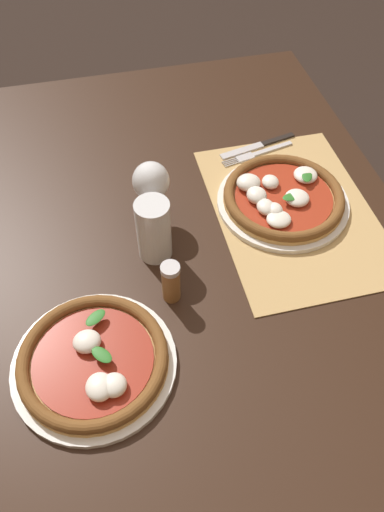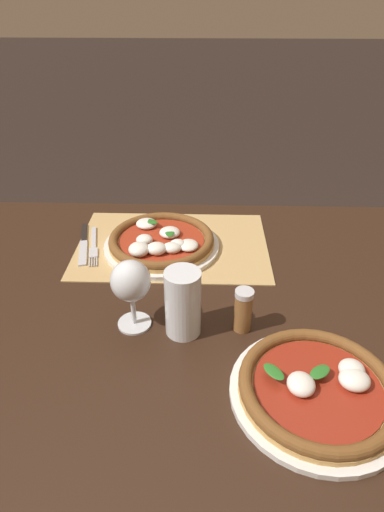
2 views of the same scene
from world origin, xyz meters
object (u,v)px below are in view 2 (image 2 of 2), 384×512
object	(u,v)px
pizza_near	(161,241)
fork	(94,246)
knife	(84,244)
pepper_shaker	(243,310)
wine_glass	(131,284)
pint_glass	(184,304)
pizza_far	(318,388)

from	to	relation	value
pizza_near	fork	xyz separation A→B (m)	(0.18, -0.00, -0.02)
pizza_near	fork	distance (m)	0.18
fork	knife	xyz separation A→B (m)	(0.03, -0.01, 0.00)
fork	pepper_shaker	distance (m)	0.49
wine_glass	fork	bearing A→B (deg)	-62.75
knife	pint_glass	bearing A→B (deg)	131.61
pizza_far	pint_glass	world-z (taller)	pint_glass
pizza_near	pint_glass	size ratio (longest dim) A/B	2.11
fork	knife	distance (m)	0.03
pizza_far	knife	world-z (taller)	pizza_far
wine_glass	pint_glass	distance (m)	0.11
wine_glass	fork	world-z (taller)	wine_glass
pizza_near	wine_glass	distance (m)	0.31
pepper_shaker	knife	bearing A→B (deg)	-37.78
knife	pepper_shaker	xyz separation A→B (m)	(-0.41, 0.31, 0.04)
pizza_far	knife	xyz separation A→B (m)	(0.52, -0.48, -0.01)
fork	knife	size ratio (longest dim) A/B	0.93
pizza_near	knife	world-z (taller)	pizza_near
pizza_far	wine_glass	xyz separation A→B (m)	(0.34, -0.17, 0.09)
pint_glass	pepper_shaker	bearing A→B (deg)	-175.14
pint_glass	fork	size ratio (longest dim) A/B	0.73
pizza_far	knife	size ratio (longest dim) A/B	1.40
pizza_near	pizza_far	bearing A→B (deg)	123.58
pizza_near	pint_glass	bearing A→B (deg)	103.65
knife	pepper_shaker	distance (m)	0.52
pizza_near	pepper_shaker	bearing A→B (deg)	122.61
pizza_far	fork	size ratio (longest dim) A/B	1.51
pizza_near	wine_glass	xyz separation A→B (m)	(0.03, 0.30, 0.08)
pint_glass	knife	size ratio (longest dim) A/B	0.68
pizza_near	wine_glass	size ratio (longest dim) A/B	1.97
fork	knife	bearing A→B (deg)	-20.05
wine_glass	knife	world-z (taller)	wine_glass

